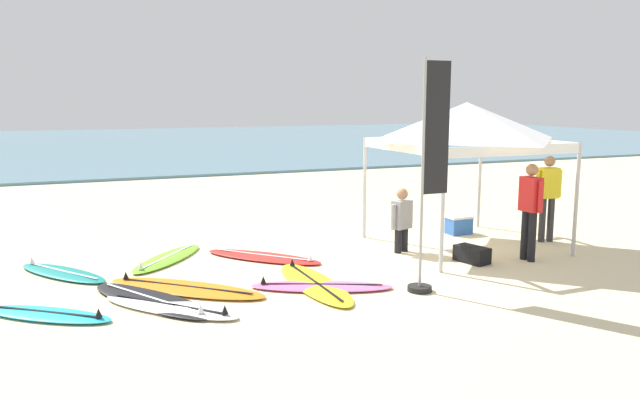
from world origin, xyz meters
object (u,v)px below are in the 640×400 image
Objects in this scene: surfboard_white at (170,307)px; surfboard_red at (264,257)px; surfboard_teal at (62,273)px; surfboard_cyan at (47,314)px; surfboard_black at (152,300)px; person_red at (530,205)px; person_yellow at (548,193)px; banner_flag at (429,186)px; canopy_tent at (466,122)px; surfboard_pink at (321,286)px; gear_bag_near_tent at (472,254)px; cooler_box at (459,225)px; person_grey at (402,217)px; surfboard_yellow at (314,283)px; surfboard_orange at (185,288)px; surfboard_lime at (167,258)px.

surfboard_red is at bearing 46.74° from surfboard_white.
surfboard_cyan is (-0.19, -2.05, 0.00)m from surfboard_teal.
person_red reaches higher than surfboard_black.
person_yellow is at bearing 37.76° from person_red.
surfboard_red is 3.53m from banner_flag.
canopy_tent is 1.34× the size of surfboard_pink.
gear_bag_near_tent is (3.28, -1.62, 0.10)m from surfboard_red.
person_yellow is 3.42× the size of cooler_box.
cooler_box reaches higher than surfboard_white.
banner_flag is (-0.82, -2.19, 0.92)m from person_grey.
surfboard_yellow is 1.42× the size of person_red.
surfboard_cyan and surfboard_yellow have the same top height.
surfboard_teal is at bearing 173.60° from canopy_tent.
cooler_box reaches higher than surfboard_orange.
surfboard_red is 4.75m from person_red.
surfboard_cyan is 9.21m from person_yellow.
surfboard_teal is at bearing 172.95° from person_yellow.
surfboard_yellow is (0.23, -1.85, -0.00)m from surfboard_red.
surfboard_cyan and surfboard_red have the same top height.
surfboard_pink is (3.78, -0.23, -0.00)m from surfboard_cyan.
surfboard_lime is (1.92, 2.34, -0.00)m from surfboard_cyan.
person_yellow is 1.43× the size of person_grey.
surfboard_white is at bearing -160.37° from person_grey.
cooler_box reaches higher than surfboard_black.
gear_bag_near_tent is at bearing 165.02° from person_red.
surfboard_orange is 1.94m from surfboard_cyan.
cooler_box reaches higher than surfboard_cyan.
surfboard_cyan is 6.80m from gear_bag_near_tent.
surfboard_white is 6.32m from person_red.
gear_bag_near_tent reaches higher than surfboard_yellow.
person_grey reaches higher than surfboard_black.
person_red is at bearing -22.50° from surfboard_lime.
surfboard_teal and surfboard_lime have the same top height.
surfboard_teal and surfboard_cyan have the same top height.
surfboard_teal is 2.72m from surfboard_white.
surfboard_orange is 1.89m from surfboard_lime.
cooler_box is (0.15, 2.29, -0.79)m from person_red.
surfboard_white is at bearing -164.96° from canopy_tent.
cooler_box is at bearing 60.74° from gear_bag_near_tent.
canopy_tent is 1.23× the size of surfboard_orange.
person_red is (4.00, 0.14, 0.95)m from surfboard_pink.
canopy_tent is 2.18m from person_grey.
person_grey is at bearing 19.63° from surfboard_white.
surfboard_white is (1.34, -2.36, -0.00)m from surfboard_teal.
gear_bag_near_tent reaches higher than surfboard_black.
surfboard_black is at bearing 177.25° from surfboard_yellow.
person_red is at bearing -23.80° from surfboard_red.
canopy_tent is 1.72× the size of person_yellow.
person_grey reaches higher than surfboard_red.
surfboard_red is 1.03× the size of surfboard_lime.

